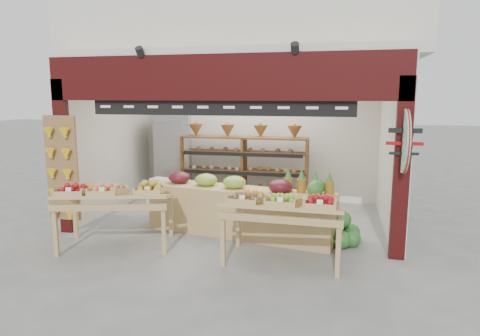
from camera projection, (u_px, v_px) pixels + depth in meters
name	position (u px, v px, depth m)	size (l,w,h in m)	color
ground	(234.00, 225.00, 7.96)	(60.00, 60.00, 0.00)	slate
shop_structure	(252.00, 20.00, 8.86)	(6.36, 5.12, 5.40)	silver
banana_board	(61.00, 171.00, 7.27)	(0.60, 0.15, 1.80)	brown
gift_sign	(404.00, 141.00, 5.95)	(0.04, 0.93, 0.92)	#ACD8BA
back_shelving	(244.00, 156.00, 9.41)	(2.81, 0.46, 1.75)	brown
refrigerator	(174.00, 157.00, 9.98)	(0.75, 0.75, 1.94)	#A8AAAF
cardboard_stack	(170.00, 199.00, 8.92)	(1.07, 0.77, 0.67)	silver
mid_counter	(239.00, 209.00, 7.33)	(3.33, 1.19, 1.04)	tan
display_table_left	(108.00, 194.00, 6.73)	(1.91, 1.38, 1.08)	tan
display_table_right	(284.00, 204.00, 6.11)	(1.71, 0.98, 1.07)	tan
watermelon_pile	(339.00, 231.00, 6.94)	(0.70, 0.72, 0.55)	#1A4F1E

